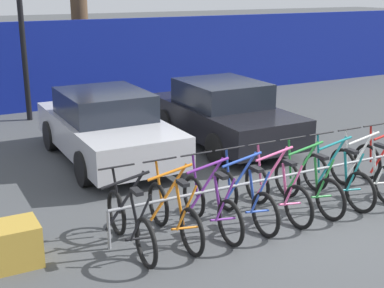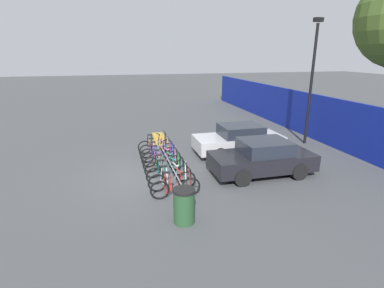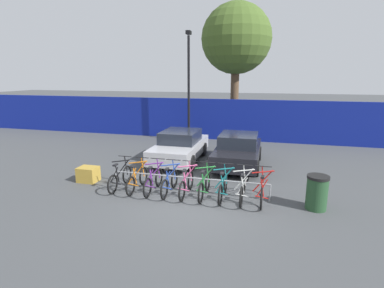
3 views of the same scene
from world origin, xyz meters
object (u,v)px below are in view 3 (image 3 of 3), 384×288
object	(u,v)px
bicycle_red	(262,191)
bicycle_purple	(153,181)
bicycle_orange	(137,179)
car_silver	(180,146)
bicycle_black	(120,178)
bicycle_blue	(170,182)
trash_bin	(317,192)
bicycle_green	(204,186)
lamp_post	(189,82)
tree_behind_hoarding	(236,39)
bicycle_pink	(187,184)
bike_rack	(188,179)
car_black	(238,150)
cargo_crate	(88,174)
bicycle_white	(243,189)

from	to	relation	value
bicycle_red	bicycle_purple	bearing A→B (deg)	178.96
bicycle_orange	car_silver	world-z (taller)	car_silver
bicycle_black	bicycle_blue	xyz separation A→B (m)	(1.82, 0.00, 0.00)
bicycle_purple	trash_bin	world-z (taller)	bicycle_purple
bicycle_green	trash_bin	xyz separation A→B (m)	(3.38, -0.07, 0.14)
bicycle_black	lamp_post	bearing A→B (deg)	90.96
bicycle_black	tree_behind_hoarding	bearing A→B (deg)	79.48
bicycle_pink	car_silver	bearing A→B (deg)	110.18
bicycle_pink	lamp_post	xyz separation A→B (m)	(-2.08, 7.97, 3.11)
trash_bin	tree_behind_hoarding	xyz separation A→B (m)	(-3.74, 10.84, 5.52)
bicycle_orange	car_silver	bearing A→B (deg)	81.70
bike_rack	bicycle_purple	size ratio (longest dim) A/B	3.14
bike_rack	lamp_post	distance (m)	8.63
bicycle_blue	car_black	world-z (taller)	car_black
bike_rack	cargo_crate	xyz separation A→B (m)	(-3.89, 0.18, -0.23)
bicycle_blue	bicycle_red	xyz separation A→B (m)	(3.00, 0.00, 0.00)
bicycle_pink	car_silver	world-z (taller)	car_silver
bicycle_purple	tree_behind_hoarding	bearing A→B (deg)	80.74
trash_bin	car_silver	bearing A→B (deg)	143.92
bicycle_green	lamp_post	xyz separation A→B (m)	(-2.68, 7.97, 3.11)
bicycle_blue	bicycle_red	bearing A→B (deg)	1.86
bike_rack	bicycle_red	xyz separation A→B (m)	(2.41, -0.15, -0.13)
bicycle_orange	cargo_crate	xyz separation A→B (m)	(-2.13, 0.33, -0.10)
bicycle_orange	tree_behind_hoarding	bearing A→B (deg)	76.78
bicycle_red	trash_bin	xyz separation A→B (m)	(1.56, -0.07, 0.14)
bicycle_white	bicycle_red	world-z (taller)	same
bicycle_white	car_black	bearing A→B (deg)	95.14
car_silver	cargo_crate	distance (m)	4.33
bicycle_purple	lamp_post	bearing A→B (deg)	94.74
bicycle_white	bicycle_blue	bearing A→B (deg)	176.67
bicycle_pink	bicycle_red	size ratio (longest dim) A/B	1.00
bike_rack	bicycle_pink	size ratio (longest dim) A/B	3.14
trash_bin	bicycle_orange	bearing A→B (deg)	179.33
bicycle_orange	tree_behind_hoarding	xyz separation A→B (m)	(2.00, 10.77, 5.66)
car_silver	lamp_post	xyz separation A→B (m)	(-0.70, 4.13, 2.80)
bicycle_black	bicycle_purple	bearing A→B (deg)	3.27
bicycle_green	bike_rack	bearing A→B (deg)	168.27
car_silver	bicycle_blue	bearing A→B (deg)	-78.34
bicycle_purple	trash_bin	bearing A→B (deg)	-2.58
bicycle_blue	bicycle_green	xyz separation A→B (m)	(1.19, 0.00, 0.00)
bicycle_orange	bicycle_green	size ratio (longest dim) A/B	1.00
bicycle_black	bicycle_blue	bearing A→B (deg)	3.27
bike_rack	bicycle_white	bearing A→B (deg)	-4.65
car_black	lamp_post	bearing A→B (deg)	128.26
bicycle_green	bicycle_red	distance (m)	1.82
bicycle_blue	bicycle_green	distance (m)	1.19
bicycle_orange	bicycle_blue	xyz separation A→B (m)	(1.17, 0.00, 0.00)
bike_rack	bicycle_white	size ratio (longest dim) A/B	3.14
cargo_crate	bicycle_pink	bearing A→B (deg)	-4.81
bicycle_black	bicycle_green	size ratio (longest dim) A/B	1.00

